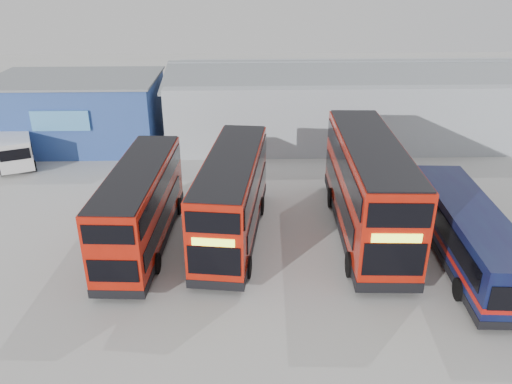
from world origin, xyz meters
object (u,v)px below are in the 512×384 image
maintenance_shed (360,102)px  double_decker_right (368,189)px  panel_van (15,147)px  office_block (79,111)px  single_decker_blue (467,236)px  double_decker_left (141,208)px  double_decker_centre (232,198)px

maintenance_shed → double_decker_right: 17.07m
double_decker_right → panel_van: 24.25m
office_block → maintenance_shed: bearing=5.2°
double_decker_right → single_decker_blue: (4.00, -3.00, -1.06)m
double_decker_right → double_decker_left: bearing=-172.6°
double_decker_left → double_decker_centre: 4.47m
office_block → double_decker_centre: office_block is taller
single_decker_blue → panel_van: (-25.96, 13.23, -0.14)m
office_block → double_decker_right: bearing=-38.2°
maintenance_shed → double_decker_left: 22.90m
office_block → maintenance_shed: (22.00, 2.01, 0.02)m
double_decker_right → panel_van: size_ratio=2.15×
panel_van → double_decker_left: bearing=-69.1°
office_block → single_decker_blue: (22.74, -17.75, -1.17)m
double_decker_left → double_decker_right: double_decker_right is taller
single_decker_blue → office_block: bearing=-34.2°
maintenance_shed → panel_van: bearing=-165.5°
double_decker_left → single_decker_blue: bearing=175.7°
office_block → single_decker_blue: size_ratio=1.16×
double_decker_centre → double_decker_right: size_ratio=0.89×
single_decker_blue → panel_van: single_decker_blue is taller
office_block → double_decker_left: 17.42m
single_decker_blue → double_decker_right: bearing=-33.1°
maintenance_shed → panel_van: 26.08m
double_decker_left → double_decker_centre: (4.41, 0.72, 0.12)m
maintenance_shed → single_decker_blue: size_ratio=2.89×
double_decker_left → double_decker_right: (11.24, 0.96, 0.41)m
maintenance_shed → double_decker_centre: 19.77m
maintenance_shed → panel_van: size_ratio=5.52×
office_block → single_decker_blue: bearing=-38.0°
office_block → double_decker_left: office_block is taller
maintenance_shed → double_decker_centre: (-10.08, -17.00, -0.43)m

